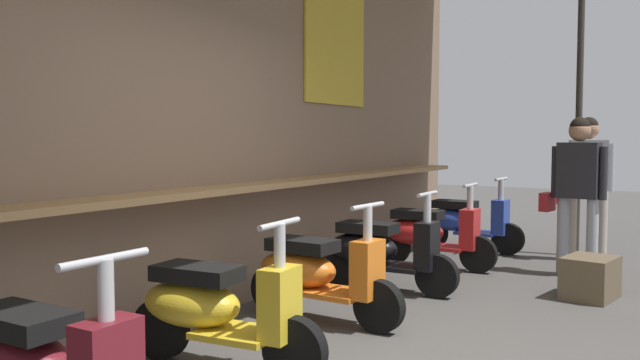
# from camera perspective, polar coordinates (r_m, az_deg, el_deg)

# --- Properties ---
(market_stall_facade) EXTENTS (11.44, 2.49, 3.86)m
(market_stall_facade) POSITION_cam_1_polar(r_m,az_deg,el_deg) (5.10, -12.19, 11.26)
(market_stall_facade) COLOR #7F6651
(market_stall_facade) RESTS_ON ground_plane
(scooter_yellow) EXTENTS (0.50, 1.40, 0.97)m
(scooter_yellow) POSITION_cam_1_polar(r_m,az_deg,el_deg) (4.23, -9.32, -10.98)
(scooter_yellow) COLOR gold
(scooter_yellow) RESTS_ON ground_plane
(scooter_orange) EXTENTS (0.48, 1.40, 0.97)m
(scooter_orange) POSITION_cam_1_polar(r_m,az_deg,el_deg) (5.23, -0.47, -8.11)
(scooter_orange) COLOR orange
(scooter_orange) RESTS_ON ground_plane
(scooter_black) EXTENTS (0.46, 1.40, 0.97)m
(scooter_black) POSITION_cam_1_polar(r_m,az_deg,el_deg) (6.28, 5.18, -6.15)
(scooter_black) COLOR black
(scooter_black) RESTS_ON ground_plane
(scooter_red) EXTENTS (0.46, 1.40, 0.97)m
(scooter_red) POSITION_cam_1_polar(r_m,az_deg,el_deg) (7.45, 9.38, -4.64)
(scooter_red) COLOR red
(scooter_red) RESTS_ON ground_plane
(scooter_blue) EXTENTS (0.46, 1.40, 0.97)m
(scooter_blue) POSITION_cam_1_polar(r_m,az_deg,el_deg) (8.65, 12.43, -3.53)
(scooter_blue) COLOR #233D9E
(scooter_blue) RESTS_ON ground_plane
(shopper_with_handbag) EXTENTS (0.30, 0.67, 1.68)m
(shopper_with_handbag) POSITION_cam_1_polar(r_m,az_deg,el_deg) (7.37, 21.56, 0.04)
(shopper_with_handbag) COLOR #999EA8
(shopper_with_handbag) RESTS_ON ground_plane
(shopper_browsing) EXTENTS (0.38, 0.67, 1.71)m
(shopper_browsing) POSITION_cam_1_polar(r_m,az_deg,el_deg) (8.29, 22.27, 0.54)
(shopper_browsing) COLOR #ADA393
(shopper_browsing) RESTS_ON ground_plane
(merchandise_crate) EXTENTS (0.57, 0.49, 0.38)m
(merchandise_crate) POSITION_cam_1_polar(r_m,az_deg,el_deg) (6.46, 22.55, -7.91)
(merchandise_crate) COLOR brown
(merchandise_crate) RESTS_ON ground_plane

